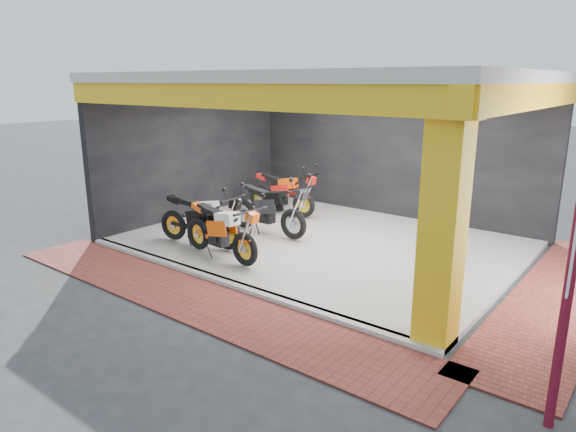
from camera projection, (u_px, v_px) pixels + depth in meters
name	position (u px, v px, depth m)	size (l,w,h in m)	color
ground	(264.00, 269.00, 9.93)	(80.00, 80.00, 0.00)	#2D2D30
showroom_floor	(322.00, 242.00, 11.44)	(8.00, 6.00, 0.10)	silver
showroom_ceiling	(325.00, 78.00, 10.54)	(8.40, 6.40, 0.20)	beige
back_wall	(390.00, 152.00, 13.37)	(8.20, 0.20, 3.50)	black
left_wall	(194.00, 151.00, 13.45)	(0.20, 6.20, 3.50)	black
corner_column	(443.00, 223.00, 6.68)	(0.50, 0.50, 3.50)	yellow
header_beam_front	(222.00, 96.00, 8.33)	(8.40, 0.30, 0.40)	yellow
header_beam_right	(532.00, 96.00, 8.23)	(0.30, 6.40, 0.40)	yellow
floor_kerb	(227.00, 283.00, 9.14)	(8.00, 0.20, 0.10)	silver
paver_front	(194.00, 299.00, 8.56)	(9.00, 1.40, 0.03)	brown
paver_right	(559.00, 298.00, 8.60)	(1.40, 7.00, 0.03)	brown
signpost	(566.00, 305.00, 5.08)	(0.10, 0.36, 2.53)	maroon
moto_hero	(245.00, 233.00, 9.62)	(2.22, 0.82, 1.36)	#FF5A0A
moto_row_a	(227.00, 219.00, 10.55)	(2.23, 0.83, 1.36)	black
moto_row_b	(293.00, 209.00, 11.25)	(2.33, 0.86, 1.42)	black
moto_row_c	(304.00, 192.00, 13.11)	(2.21, 0.82, 1.35)	red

